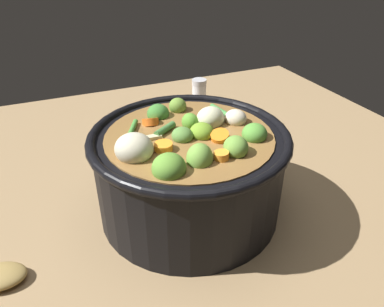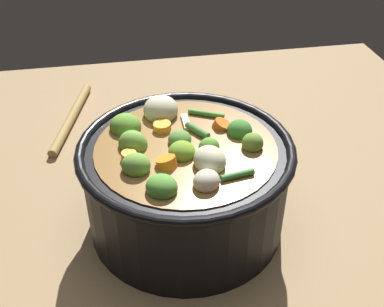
{
  "view_description": "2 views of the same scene",
  "coord_description": "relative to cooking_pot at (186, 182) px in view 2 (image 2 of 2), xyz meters",
  "views": [
    {
      "loc": [
        -0.17,
        -0.41,
        0.37
      ],
      "look_at": [
        0.0,
        -0.01,
        0.1
      ],
      "focal_mm": 34.15,
      "sensor_mm": 36.0,
      "label": 1
    },
    {
      "loc": [
        0.49,
        -0.08,
        0.48
      ],
      "look_at": [
        -0.01,
        0.01,
        0.11
      ],
      "focal_mm": 44.52,
      "sensor_mm": 36.0,
      "label": 2
    }
  ],
  "objects": [
    {
      "name": "wooden_spoon",
      "position": [
        -0.29,
        -0.11,
        -0.06
      ],
      "size": [
        0.23,
        0.2,
        0.02
      ],
      "color": "olive",
      "rests_on": "ground_plane"
    },
    {
      "name": "ground_plane",
      "position": [
        0.0,
        0.0,
        -0.07
      ],
      "size": [
        1.1,
        1.1,
        0.0
      ],
      "primitive_type": "plane",
      "color": "#8C704C"
    },
    {
      "name": "cooking_pot",
      "position": [
        0.0,
        0.0,
        0.0
      ],
      "size": [
        0.28,
        0.28,
        0.16
      ],
      "color": "black",
      "rests_on": "ground_plane"
    }
  ]
}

